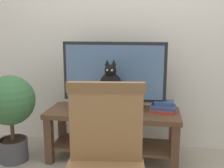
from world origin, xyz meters
TOP-DOWN VIEW (x-y plane):
  - back_wall at (0.00, 0.93)m, footprint 7.00×0.12m
  - tv_stand at (-0.07, 0.49)m, footprint 1.23×0.46m
  - tv at (-0.07, 0.56)m, footprint 0.97×0.20m
  - media_box at (-0.08, 0.43)m, footprint 0.37×0.24m
  - cat at (-0.07, 0.42)m, footprint 0.23×0.28m
  - wooden_chair at (0.05, -0.54)m, footprint 0.50×0.50m
  - book_stack at (0.39, 0.54)m, footprint 0.25×0.20m
  - potted_plant at (-1.00, 0.31)m, footprint 0.46×0.46m

SIDE VIEW (x-z plane):
  - tv_stand at x=-0.07m, z-range 0.10..0.58m
  - media_box at x=-0.08m, z-range 0.48..0.55m
  - potted_plant at x=-1.00m, z-range 0.11..0.94m
  - book_stack at x=0.39m, z-range 0.48..0.58m
  - wooden_chair at x=0.05m, z-range 0.07..1.01m
  - cat at x=-0.07m, z-range 0.50..0.92m
  - tv at x=-0.07m, z-range 0.50..1.14m
  - back_wall at x=0.00m, z-range 0.00..2.80m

